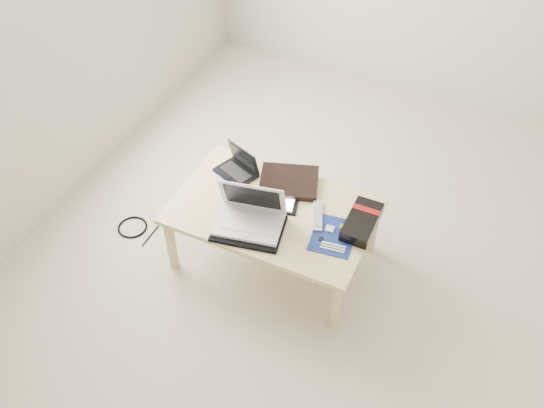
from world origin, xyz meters
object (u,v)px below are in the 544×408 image
at_px(netbook, 238,168).
at_px(gpu_box, 362,222).
at_px(white_laptop, 250,214).
at_px(coffee_table, 273,215).

height_order(netbook, gpu_box, netbook).
bearing_deg(netbook, gpu_box, -7.37).
relative_size(netbook, white_laptop, 0.70).
xyz_separation_m(coffee_table, white_laptop, (-0.06, -0.15, 0.12)).
bearing_deg(coffee_table, netbook, 148.88).
distance_m(netbook, gpu_box, 0.80).
bearing_deg(netbook, white_laptop, -53.62).
relative_size(netbook, gpu_box, 0.91).
bearing_deg(netbook, coffee_table, -31.12).
bearing_deg(white_laptop, gpu_box, 23.28).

